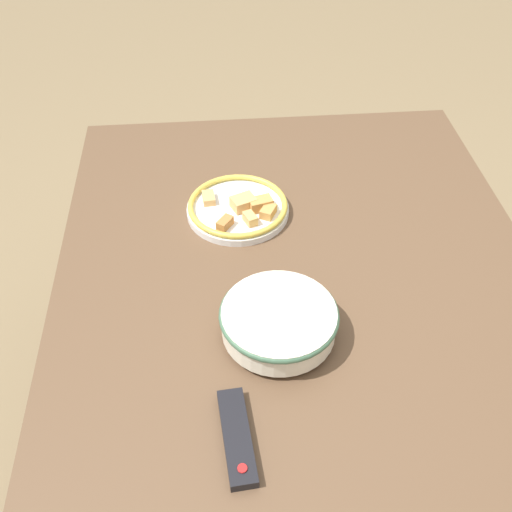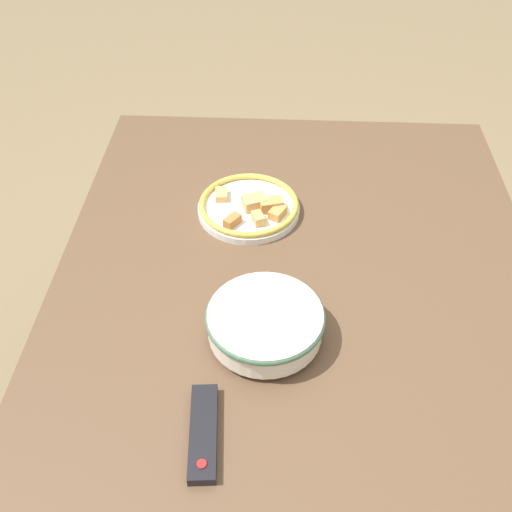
# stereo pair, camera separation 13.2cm
# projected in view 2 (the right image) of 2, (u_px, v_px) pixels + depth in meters

# --- Properties ---
(ground_plane) EXTENTS (8.00, 8.00, 0.00)m
(ground_plane) POSITION_uv_depth(u_px,v_px,m) (287.00, 479.00, 1.71)
(ground_plane) COLOR #7F6B4C
(dining_table) EXTENTS (1.58, 1.08, 0.70)m
(dining_table) POSITION_uv_depth(u_px,v_px,m) (297.00, 338.00, 1.27)
(dining_table) COLOR brown
(dining_table) RESTS_ON ground_plane
(noodle_bowl) EXTENTS (0.24, 0.24, 0.07)m
(noodle_bowl) POSITION_uv_depth(u_px,v_px,m) (265.00, 323.00, 1.17)
(noodle_bowl) COLOR silver
(noodle_bowl) RESTS_ON dining_table
(food_plate) EXTENTS (0.25, 0.25, 0.05)m
(food_plate) POSITION_uv_depth(u_px,v_px,m) (249.00, 207.00, 1.47)
(food_plate) COLOR white
(food_plate) RESTS_ON dining_table
(tv_remote) EXTENTS (0.19, 0.06, 0.02)m
(tv_remote) POSITION_uv_depth(u_px,v_px,m) (203.00, 432.00, 1.03)
(tv_remote) COLOR black
(tv_remote) RESTS_ON dining_table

